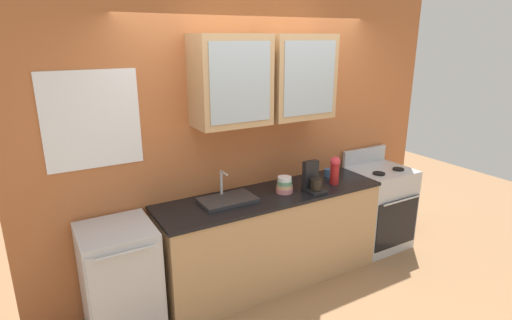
% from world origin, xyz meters
% --- Properties ---
extents(ground_plane, '(10.00, 10.00, 0.00)m').
position_xyz_m(ground_plane, '(0.00, 0.00, 0.00)').
color(ground_plane, '#936B47').
extents(back_wall_unit, '(4.34, 0.47, 2.73)m').
position_xyz_m(back_wall_unit, '(-0.01, 0.30, 1.51)').
color(back_wall_unit, '#B76638').
rests_on(back_wall_unit, ground_plane).
extents(counter, '(2.21, 0.61, 0.92)m').
position_xyz_m(counter, '(0.00, 0.00, 0.46)').
color(counter, tan).
rests_on(counter, ground_plane).
extents(stove_range, '(0.66, 0.62, 1.10)m').
position_xyz_m(stove_range, '(1.43, -0.00, 0.47)').
color(stove_range, silver).
rests_on(stove_range, ground_plane).
extents(sink_faucet, '(0.49, 0.31, 0.26)m').
position_xyz_m(sink_faucet, '(-0.44, 0.04, 0.94)').
color(sink_faucet, '#2D2D30').
rests_on(sink_faucet, counter).
extents(bowl_stack, '(0.16, 0.16, 0.15)m').
position_xyz_m(bowl_stack, '(0.12, -0.03, 0.99)').
color(bowl_stack, '#D87F84').
rests_on(bowl_stack, counter).
extents(vase, '(0.10, 0.10, 0.28)m').
position_xyz_m(vase, '(0.68, -0.09, 1.07)').
color(vase, '#B21E1E').
rests_on(vase, counter).
extents(cup_near_sink, '(0.12, 0.09, 0.08)m').
position_xyz_m(cup_near_sink, '(0.77, 0.11, 0.96)').
color(cup_near_sink, '#38608C').
rests_on(cup_near_sink, counter).
extents(dishwasher, '(0.56, 0.60, 0.92)m').
position_xyz_m(dishwasher, '(-1.43, -0.00, 0.46)').
color(dishwasher, silver).
rests_on(dishwasher, ground_plane).
extents(coffee_maker, '(0.17, 0.20, 0.29)m').
position_xyz_m(coffee_maker, '(0.36, -0.14, 1.03)').
color(coffee_maker, black).
rests_on(coffee_maker, counter).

